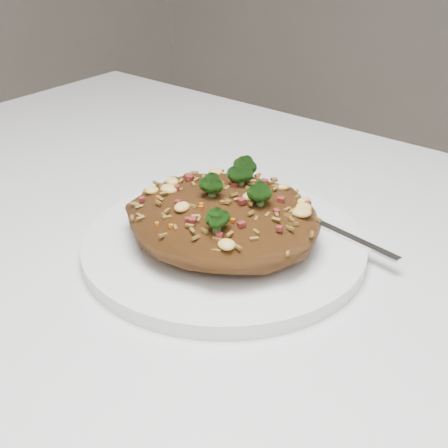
{
  "coord_description": "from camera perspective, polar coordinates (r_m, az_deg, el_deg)",
  "views": [
    {
      "loc": [
        0.26,
        -0.35,
        1.06
      ],
      "look_at": [
        -0.05,
        0.03,
        0.78
      ],
      "focal_mm": 50.0,
      "sensor_mm": 36.0,
      "label": 1
    }
  ],
  "objects": [
    {
      "name": "fried_rice",
      "position": [
        0.56,
        0.04,
        1.31
      ],
      "size": [
        0.18,
        0.17,
        0.07
      ],
      "color": "brown",
      "rests_on": "plate"
    },
    {
      "name": "fork",
      "position": [
        0.6,
        9.98,
        -0.5
      ],
      "size": [
        0.16,
        0.04,
        0.0
      ],
      "rotation": [
        0.0,
        0.0,
        -0.16
      ],
      "color": "silver",
      "rests_on": "plate"
    },
    {
      "name": "dining_table",
      "position": [
        0.59,
        1.65,
        -12.94
      ],
      "size": [
        1.2,
        0.8,
        0.75
      ],
      "color": "silver",
      "rests_on": "ground"
    },
    {
      "name": "plate",
      "position": [
        0.58,
        0.0,
        -1.9
      ],
      "size": [
        0.26,
        0.26,
        0.01
      ],
      "primitive_type": "cylinder",
      "color": "white",
      "rests_on": "dining_table"
    }
  ]
}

